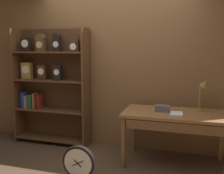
{
  "coord_description": "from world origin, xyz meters",
  "views": [
    {
      "loc": [
        1.11,
        -2.68,
        1.61
      ],
      "look_at": [
        0.08,
        0.72,
        1.07
      ],
      "focal_mm": 41.16,
      "sensor_mm": 36.0,
      "label": 1
    }
  ],
  "objects_px": {
    "desk_lamp": "(204,89)",
    "workbench": "(174,118)",
    "open_repair_manual": "(176,114)",
    "bookshelf": "(50,84)",
    "toolbox_small": "(162,108)",
    "round_clock_large": "(79,163)"
  },
  "relations": [
    {
      "from": "desk_lamp",
      "to": "workbench",
      "type": "bearing_deg",
      "value": -154.88
    },
    {
      "from": "workbench",
      "to": "open_repair_manual",
      "type": "relative_size",
      "value": 6.32
    },
    {
      "from": "bookshelf",
      "to": "toolbox_small",
      "type": "bearing_deg",
      "value": -7.94
    },
    {
      "from": "desk_lamp",
      "to": "round_clock_large",
      "type": "relative_size",
      "value": 1.05
    },
    {
      "from": "toolbox_small",
      "to": "round_clock_large",
      "type": "bearing_deg",
      "value": -136.92
    },
    {
      "from": "bookshelf",
      "to": "round_clock_large",
      "type": "bearing_deg",
      "value": -47.48
    },
    {
      "from": "desk_lamp",
      "to": "bookshelf",
      "type": "bearing_deg",
      "value": 176.91
    },
    {
      "from": "round_clock_large",
      "to": "bookshelf",
      "type": "bearing_deg",
      "value": 132.52
    },
    {
      "from": "desk_lamp",
      "to": "open_repair_manual",
      "type": "xyz_separation_m",
      "value": [
        -0.34,
        -0.27,
        -0.3
      ]
    },
    {
      "from": "open_repair_manual",
      "to": "round_clock_large",
      "type": "xyz_separation_m",
      "value": [
        -1.09,
        -0.7,
        -0.52
      ]
    },
    {
      "from": "bookshelf",
      "to": "open_repair_manual",
      "type": "distance_m",
      "value": 2.16
    },
    {
      "from": "bookshelf",
      "to": "toolbox_small",
      "type": "relative_size",
      "value": 9.86
    },
    {
      "from": "bookshelf",
      "to": "open_repair_manual",
      "type": "xyz_separation_m",
      "value": [
        2.11,
        -0.4,
        -0.26
      ]
    },
    {
      "from": "bookshelf",
      "to": "workbench",
      "type": "bearing_deg",
      "value": -8.28
    },
    {
      "from": "open_repair_manual",
      "to": "bookshelf",
      "type": "bearing_deg",
      "value": 164.79
    },
    {
      "from": "toolbox_small",
      "to": "open_repair_manual",
      "type": "height_order",
      "value": "toolbox_small"
    },
    {
      "from": "toolbox_small",
      "to": "open_repair_manual",
      "type": "relative_size",
      "value": 0.89
    },
    {
      "from": "desk_lamp",
      "to": "toolbox_small",
      "type": "relative_size",
      "value": 2.43
    },
    {
      "from": "bookshelf",
      "to": "workbench",
      "type": "distance_m",
      "value": 2.13
    },
    {
      "from": "bookshelf",
      "to": "desk_lamp",
      "type": "height_order",
      "value": "bookshelf"
    },
    {
      "from": "desk_lamp",
      "to": "toolbox_small",
      "type": "height_order",
      "value": "desk_lamp"
    },
    {
      "from": "desk_lamp",
      "to": "toolbox_small",
      "type": "bearing_deg",
      "value": -165.89
    }
  ]
}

